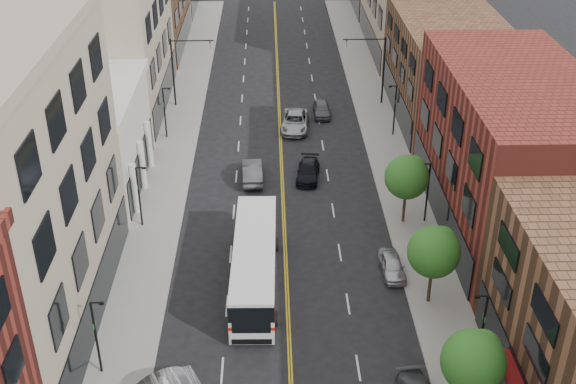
{
  "coord_description": "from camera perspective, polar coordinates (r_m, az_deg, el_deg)",
  "views": [
    {
      "loc": [
        -1.02,
        -23.67,
        29.95
      ],
      "look_at": [
        0.2,
        20.29,
        5.0
      ],
      "focal_mm": 45.0,
      "sensor_mm": 36.0,
      "label": 1
    }
  ],
  "objects": [
    {
      "name": "car_lane_behind",
      "position": [
        62.26,
        -2.84,
        1.61
      ],
      "size": [
        1.88,
        4.89,
        1.59
      ],
      "primitive_type": "imported",
      "rotation": [
        0.0,
        0.0,
        3.18
      ],
      "color": "#424246",
      "rests_on": "ground"
    },
    {
      "name": "lamp_l_1",
      "position": [
        42.77,
        -14.9,
        -10.75
      ],
      "size": [
        0.81,
        0.55,
        5.05
      ],
      "color": "black",
      "rests_on": "sidewalk_left"
    },
    {
      "name": "car_lane_c",
      "position": [
        74.97,
        2.68,
        6.58
      ],
      "size": [
        1.71,
        4.2,
        1.43
      ],
      "primitive_type": "imported",
      "rotation": [
        0.0,
        0.0,
        0.0
      ],
      "color": "#4B4B50",
      "rests_on": "ground"
    },
    {
      "name": "lamp_r_2",
      "position": [
        56.07,
        10.94,
        0.22
      ],
      "size": [
        0.81,
        0.55,
        5.05
      ],
      "color": "black",
      "rests_on": "sidewalk_right"
    },
    {
      "name": "sidewalk_left",
      "position": [
        66.45,
        -9.19,
        2.44
      ],
      "size": [
        4.0,
        110.0,
        0.15
      ],
      "primitive_type": "cube",
      "color": "gray",
      "rests_on": "ground"
    },
    {
      "name": "car_lane_b",
      "position": [
        71.75,
        0.56,
        5.59
      ],
      "size": [
        3.18,
        5.96,
        1.59
      ],
      "primitive_type": "imported",
      "rotation": [
        0.0,
        0.0,
        -0.1
      ],
      "color": "#9B9EA2",
      "rests_on": "ground"
    },
    {
      "name": "lamp_l_2",
      "position": [
        55.67,
        -11.66,
        -0.09
      ],
      "size": [
        0.81,
        0.55,
        5.05
      ],
      "color": "black",
      "rests_on": "sidewalk_left"
    },
    {
      "name": "lamp_l_3",
      "position": [
        69.86,
        -9.7,
        6.41
      ],
      "size": [
        0.81,
        0.55,
        5.05
      ],
      "color": "black",
      "rests_on": "sidewalk_left"
    },
    {
      "name": "tree_r_2",
      "position": [
        46.9,
        11.54,
        -4.52
      ],
      "size": [
        3.4,
        3.4,
        5.59
      ],
      "color": "black",
      "rests_on": "sidewalk_right"
    },
    {
      "name": "bldg_l_far_a",
      "position": [
        76.36,
        -13.96,
        12.8
      ],
      "size": [
        10.0,
        20.0,
        18.0
      ],
      "primitive_type": "cube",
      "color": "tan",
      "rests_on": "ground"
    },
    {
      "name": "car_lane_a",
      "position": [
        62.57,
        1.6,
        1.65
      ],
      "size": [
        2.43,
        4.78,
        1.33
      ],
      "primitive_type": "imported",
      "rotation": [
        0.0,
        0.0,
        -0.13
      ],
      "color": "black",
      "rests_on": "ground"
    },
    {
      "name": "bldg_r_mid",
      "position": [
        56.31,
        17.26,
        2.98
      ],
      "size": [
        10.0,
        22.0,
        12.0
      ],
      "primitive_type": "cube",
      "color": "maroon",
      "rests_on": "ground"
    },
    {
      "name": "signal_mast_right",
      "position": [
        76.84,
        7.06,
        10.12
      ],
      "size": [
        4.49,
        0.18,
        7.2
      ],
      "color": "black",
      "rests_on": "sidewalk_right"
    },
    {
      "name": "bldg_l_white",
      "position": [
        62.59,
        -16.27,
        3.83
      ],
      "size": [
        10.0,
        14.0,
        8.0
      ],
      "primitive_type": "cube",
      "color": "silver",
      "rests_on": "ground"
    },
    {
      "name": "lamp_r_3",
      "position": [
        70.18,
        8.41,
        6.63
      ],
      "size": [
        0.81,
        0.55,
        5.05
      ],
      "color": "black",
      "rests_on": "sidewalk_right"
    },
    {
      "name": "bldg_r_far_a",
      "position": [
        75.25,
        12.53,
        9.5
      ],
      "size": [
        10.0,
        20.0,
        10.0
      ],
      "primitive_type": "cube",
      "color": "brown",
      "rests_on": "ground"
    },
    {
      "name": "city_bus",
      "position": [
        48.84,
        -2.65,
        -5.49
      ],
      "size": [
        3.3,
        12.91,
        3.3
      ],
      "rotation": [
        0.0,
        0.0,
        -0.02
      ],
      "color": "silver",
      "rests_on": "ground"
    },
    {
      "name": "signal_mast_left",
      "position": [
        76.57,
        -8.57,
        9.94
      ],
      "size": [
        4.49,
        0.18,
        7.2
      ],
      "color": "black",
      "rests_on": "sidewalk_left"
    },
    {
      "name": "sidewalk_right",
      "position": [
        66.76,
        8.09,
        2.67
      ],
      "size": [
        4.0,
        110.0,
        0.15
      ],
      "primitive_type": "cube",
      "color": "gray",
      "rests_on": "ground"
    },
    {
      "name": "tree_r_1",
      "position": [
        39.3,
        14.55,
        -12.69
      ],
      "size": [
        3.4,
        3.4,
        5.59
      ],
      "color": "black",
      "rests_on": "sidewalk_right"
    },
    {
      "name": "tree_r_3",
      "position": [
        55.27,
        9.46,
        1.28
      ],
      "size": [
        3.4,
        3.4,
        5.59
      ],
      "color": "black",
      "rests_on": "sidewalk_right"
    },
    {
      "name": "lamp_r_1",
      "position": [
        43.29,
        15.08,
        -10.22
      ],
      "size": [
        0.81,
        0.55,
        5.05
      ],
      "color": "black",
      "rests_on": "sidewalk_right"
    },
    {
      "name": "car_parked_far",
      "position": [
        51.09,
        8.23,
        -5.78
      ],
      "size": [
        1.7,
        3.87,
        1.3
      ],
      "primitive_type": "imported",
      "rotation": [
        0.0,
        0.0,
        0.04
      ],
      "color": "#B2B4BA",
      "rests_on": "ground"
    }
  ]
}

